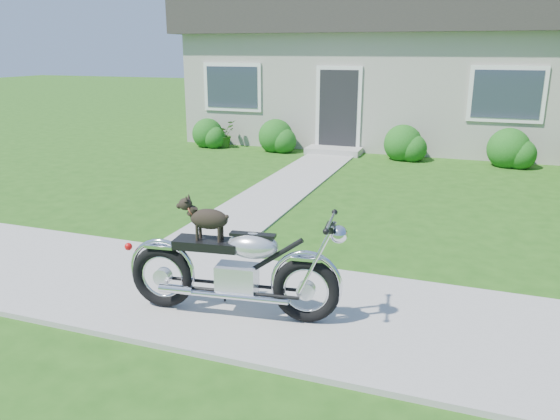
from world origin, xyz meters
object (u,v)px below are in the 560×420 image
Objects in this scene: potted_plant_left at (223,134)px; motorcycle_with_dog at (235,267)px; house at (414,65)px; potted_plant_right at (416,145)px.

motorcycle_with_dog reaches higher than potted_plant_left.
potted_plant_right is at bearing -80.70° from house.
potted_plant_right is at bearing 0.00° from potted_plant_left.
house is 5.68× the size of motorcycle_with_dog.
potted_plant_right is (0.56, -3.44, -1.78)m from house.
potted_plant_right is (5.17, 0.00, 0.01)m from potted_plant_left.
house reaches higher than potted_plant_right.
house is 12.49m from motorcycle_with_dog.
house is at bearing 99.30° from potted_plant_right.
potted_plant_right is 0.34× the size of motorcycle_with_dog.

